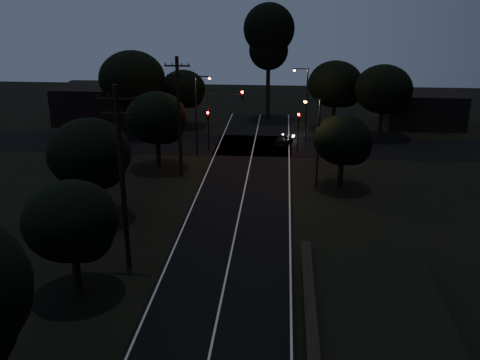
{
  "coord_description": "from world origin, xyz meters",
  "views": [
    {
      "loc": [
        3.07,
        -13.03,
        15.85
      ],
      "look_at": [
        0.0,
        24.0,
        2.5
      ],
      "focal_mm": 40.0,
      "sensor_mm": 36.0,
      "label": 1
    }
  ],
  "objects_px": {
    "signal_left": "(208,123)",
    "signal_mast": "(224,109)",
    "utility_pole_far": "(179,115)",
    "streetlight_a": "(198,110)",
    "utility_pole_mid": "(122,177)",
    "streetlight_c": "(316,136)",
    "streetlight_b": "(305,100)",
    "car": "(284,139)",
    "tall_pine": "(269,36)",
    "signal_right": "(298,125)"
  },
  "relations": [
    {
      "from": "utility_pole_far",
      "to": "tall_pine",
      "type": "height_order",
      "value": "tall_pine"
    },
    {
      "from": "car",
      "to": "tall_pine",
      "type": "bearing_deg",
      "value": -63.53
    },
    {
      "from": "signal_left",
      "to": "streetlight_b",
      "type": "height_order",
      "value": "streetlight_b"
    },
    {
      "from": "signal_left",
      "to": "signal_right",
      "type": "distance_m",
      "value": 9.2
    },
    {
      "from": "utility_pole_mid",
      "to": "car",
      "type": "relative_size",
      "value": 3.29
    },
    {
      "from": "utility_pole_far",
      "to": "streetlight_b",
      "type": "distance_m",
      "value": 16.51
    },
    {
      "from": "tall_pine",
      "to": "streetlight_a",
      "type": "relative_size",
      "value": 1.79
    },
    {
      "from": "tall_pine",
      "to": "signal_mast",
      "type": "relative_size",
      "value": 2.29
    },
    {
      "from": "utility_pole_far",
      "to": "signal_right",
      "type": "relative_size",
      "value": 2.56
    },
    {
      "from": "streetlight_b",
      "to": "signal_mast",
      "type": "bearing_deg",
      "value": -154.01
    },
    {
      "from": "signal_mast",
      "to": "car",
      "type": "height_order",
      "value": "signal_mast"
    },
    {
      "from": "utility_pole_far",
      "to": "tall_pine",
      "type": "distance_m",
      "value": 24.52
    },
    {
      "from": "utility_pole_mid",
      "to": "streetlight_c",
      "type": "height_order",
      "value": "utility_pole_mid"
    },
    {
      "from": "streetlight_a",
      "to": "utility_pole_far",
      "type": "bearing_deg",
      "value": -96.59
    },
    {
      "from": "utility_pole_mid",
      "to": "tall_pine",
      "type": "height_order",
      "value": "tall_pine"
    },
    {
      "from": "signal_left",
      "to": "streetlight_b",
      "type": "xyz_separation_m",
      "value": [
        9.91,
        4.01,
        1.8
      ]
    },
    {
      "from": "streetlight_c",
      "to": "signal_right",
      "type": "bearing_deg",
      "value": 97.02
    },
    {
      "from": "utility_pole_far",
      "to": "signal_mast",
      "type": "height_order",
      "value": "utility_pole_far"
    },
    {
      "from": "streetlight_b",
      "to": "streetlight_c",
      "type": "distance_m",
      "value": 14.01
    },
    {
      "from": "utility_pole_far",
      "to": "signal_left",
      "type": "bearing_deg",
      "value": 80.06
    },
    {
      "from": "tall_pine",
      "to": "car",
      "type": "distance_m",
      "value": 15.89
    },
    {
      "from": "signal_right",
      "to": "signal_left",
      "type": "bearing_deg",
      "value": 180.0
    },
    {
      "from": "tall_pine",
      "to": "signal_left",
      "type": "xyz_separation_m",
      "value": [
        -5.6,
        -15.01,
        -7.49
      ]
    },
    {
      "from": "utility_pole_far",
      "to": "tall_pine",
      "type": "bearing_deg",
      "value": 73.07
    },
    {
      "from": "tall_pine",
      "to": "signal_mast",
      "type": "height_order",
      "value": "tall_pine"
    },
    {
      "from": "signal_right",
      "to": "car",
      "type": "relative_size",
      "value": 1.23
    },
    {
      "from": "tall_pine",
      "to": "streetlight_b",
      "type": "distance_m",
      "value": 13.11
    },
    {
      "from": "signal_mast",
      "to": "signal_left",
      "type": "bearing_deg",
      "value": -179.87
    },
    {
      "from": "utility_pole_far",
      "to": "signal_left",
      "type": "distance_m",
      "value": 8.53
    },
    {
      "from": "signal_mast",
      "to": "streetlight_b",
      "type": "distance_m",
      "value": 9.15
    },
    {
      "from": "streetlight_a",
      "to": "streetlight_b",
      "type": "relative_size",
      "value": 1.0
    },
    {
      "from": "utility_pole_mid",
      "to": "streetlight_a",
      "type": "height_order",
      "value": "utility_pole_mid"
    },
    {
      "from": "utility_pole_far",
      "to": "streetlight_c",
      "type": "height_order",
      "value": "utility_pole_far"
    },
    {
      "from": "signal_mast",
      "to": "car",
      "type": "bearing_deg",
      "value": 23.49
    },
    {
      "from": "utility_pole_far",
      "to": "streetlight_b",
      "type": "bearing_deg",
      "value": 46.7
    },
    {
      "from": "signal_left",
      "to": "signal_right",
      "type": "relative_size",
      "value": 1.0
    },
    {
      "from": "signal_left",
      "to": "signal_mast",
      "type": "xyz_separation_m",
      "value": [
        1.69,
        0.0,
        1.5
      ]
    },
    {
      "from": "streetlight_c",
      "to": "streetlight_b",
      "type": "bearing_deg",
      "value": 92.14
    },
    {
      "from": "signal_left",
      "to": "streetlight_b",
      "type": "relative_size",
      "value": 0.51
    },
    {
      "from": "signal_left",
      "to": "streetlight_a",
      "type": "distance_m",
      "value": 2.77
    },
    {
      "from": "signal_mast",
      "to": "utility_pole_mid",
      "type": "bearing_deg",
      "value": -97.04
    },
    {
      "from": "signal_left",
      "to": "signal_mast",
      "type": "distance_m",
      "value": 2.26
    },
    {
      "from": "streetlight_a",
      "to": "car",
      "type": "bearing_deg",
      "value": 28.65
    },
    {
      "from": "streetlight_c",
      "to": "car",
      "type": "xyz_separation_m",
      "value": [
        -2.63,
        12.65,
        -3.78
      ]
    },
    {
      "from": "utility_pole_mid",
      "to": "signal_left",
      "type": "height_order",
      "value": "utility_pole_mid"
    },
    {
      "from": "utility_pole_mid",
      "to": "signal_mast",
      "type": "relative_size",
      "value": 1.76
    },
    {
      "from": "signal_left",
      "to": "signal_mast",
      "type": "relative_size",
      "value": 0.66
    },
    {
      "from": "streetlight_a",
      "to": "streetlight_c",
      "type": "bearing_deg",
      "value": -35.69
    },
    {
      "from": "utility_pole_far",
      "to": "streetlight_a",
      "type": "height_order",
      "value": "utility_pole_far"
    },
    {
      "from": "utility_pole_mid",
      "to": "signal_left",
      "type": "xyz_separation_m",
      "value": [
        1.4,
        24.99,
        -2.9
      ]
    }
  ]
}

